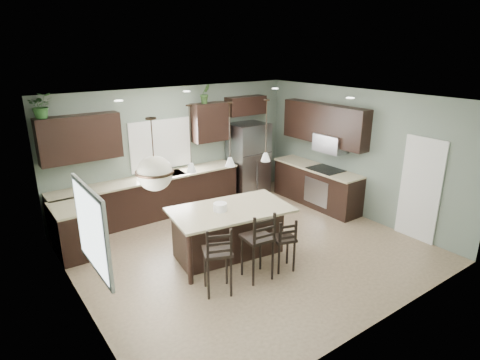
% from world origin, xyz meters
% --- Properties ---
extents(ground, '(6.00, 6.00, 0.00)m').
position_xyz_m(ground, '(0.00, 0.00, 0.00)').
color(ground, '#9E8466').
rests_on(ground, ground).
extents(pantry_door, '(0.04, 0.82, 2.04)m').
position_xyz_m(pantry_door, '(2.98, -1.55, 1.02)').
color(pantry_door, white).
rests_on(pantry_door, ground).
extents(window_back, '(1.35, 0.02, 1.00)m').
position_xyz_m(window_back, '(-0.40, 2.73, 1.55)').
color(window_back, white).
rests_on(window_back, room_shell).
extents(window_left, '(0.02, 1.10, 1.00)m').
position_xyz_m(window_left, '(-2.98, -0.80, 1.55)').
color(window_left, white).
rests_on(window_left, room_shell).
extents(left_return_cabs, '(0.60, 0.90, 0.90)m').
position_xyz_m(left_return_cabs, '(-2.70, 1.70, 0.45)').
color(left_return_cabs, black).
rests_on(left_return_cabs, ground).
extents(left_return_countertop, '(0.66, 0.96, 0.04)m').
position_xyz_m(left_return_countertop, '(-2.68, 1.70, 0.92)').
color(left_return_countertop, '#BCB38E').
rests_on(left_return_countertop, left_return_cabs).
extents(back_lower_cabs, '(4.20, 0.60, 0.90)m').
position_xyz_m(back_lower_cabs, '(-0.85, 2.45, 0.45)').
color(back_lower_cabs, black).
rests_on(back_lower_cabs, ground).
extents(back_countertop, '(4.20, 0.66, 0.04)m').
position_xyz_m(back_countertop, '(-0.85, 2.43, 0.92)').
color(back_countertop, '#BCB38E').
rests_on(back_countertop, back_lower_cabs).
extents(sink_inset, '(0.70, 0.45, 0.01)m').
position_xyz_m(sink_inset, '(-0.40, 2.43, 0.94)').
color(sink_inset, gray).
rests_on(sink_inset, back_countertop).
extents(faucet, '(0.02, 0.02, 0.28)m').
position_xyz_m(faucet, '(-0.40, 2.40, 1.08)').
color(faucet, silver).
rests_on(faucet, back_countertop).
extents(back_upper_left, '(1.55, 0.34, 0.90)m').
position_xyz_m(back_upper_left, '(-2.15, 2.58, 1.95)').
color(back_upper_left, black).
rests_on(back_upper_left, room_shell).
extents(back_upper_right, '(0.85, 0.34, 0.90)m').
position_xyz_m(back_upper_right, '(0.80, 2.58, 1.95)').
color(back_upper_right, black).
rests_on(back_upper_right, room_shell).
extents(fridge_header, '(1.05, 0.34, 0.45)m').
position_xyz_m(fridge_header, '(1.85, 2.58, 2.25)').
color(fridge_header, black).
rests_on(fridge_header, room_shell).
extents(right_lower_cabs, '(0.60, 2.35, 0.90)m').
position_xyz_m(right_lower_cabs, '(2.70, 0.87, 0.45)').
color(right_lower_cabs, black).
rests_on(right_lower_cabs, ground).
extents(right_countertop, '(0.66, 2.35, 0.04)m').
position_xyz_m(right_countertop, '(2.68, 0.87, 0.92)').
color(right_countertop, '#BCB38E').
rests_on(right_countertop, right_lower_cabs).
extents(cooktop, '(0.58, 0.75, 0.02)m').
position_xyz_m(cooktop, '(2.68, 0.60, 0.94)').
color(cooktop, black).
rests_on(cooktop, right_countertop).
extents(wall_oven_front, '(0.01, 0.72, 0.60)m').
position_xyz_m(wall_oven_front, '(2.40, 0.60, 0.45)').
color(wall_oven_front, gray).
rests_on(wall_oven_front, right_lower_cabs).
extents(right_upper_cabs, '(0.34, 2.35, 0.90)m').
position_xyz_m(right_upper_cabs, '(2.83, 0.87, 1.95)').
color(right_upper_cabs, black).
rests_on(right_upper_cabs, room_shell).
extents(microwave, '(0.40, 0.75, 0.40)m').
position_xyz_m(microwave, '(2.78, 0.60, 1.55)').
color(microwave, gray).
rests_on(microwave, right_upper_cabs).
extents(refrigerator, '(0.90, 0.74, 1.85)m').
position_xyz_m(refrigerator, '(1.76, 2.34, 0.93)').
color(refrigerator, gray).
rests_on(refrigerator, ground).
extents(kitchen_island, '(2.25, 1.49, 0.92)m').
position_xyz_m(kitchen_island, '(-0.40, -0.01, 0.46)').
color(kitchen_island, black).
rests_on(kitchen_island, ground).
extents(serving_dish, '(0.24, 0.24, 0.14)m').
position_xyz_m(serving_dish, '(-0.60, 0.02, 0.99)').
color(serving_dish, white).
rests_on(serving_dish, kitchen_island).
extents(bar_stool_left, '(0.56, 0.56, 1.15)m').
position_xyz_m(bar_stool_left, '(-1.21, -0.83, 0.57)').
color(bar_stool_left, black).
rests_on(bar_stool_left, ground).
extents(bar_stool_center, '(0.49, 0.49, 1.20)m').
position_xyz_m(bar_stool_center, '(-0.47, -0.86, 0.60)').
color(bar_stool_center, black).
rests_on(bar_stool_center, ground).
extents(bar_stool_right, '(0.45, 0.45, 0.96)m').
position_xyz_m(bar_stool_right, '(0.06, -0.91, 0.48)').
color(bar_stool_right, black).
rests_on(bar_stool_right, ground).
extents(pendant_left, '(0.17, 0.17, 1.10)m').
position_xyz_m(pendant_left, '(-1.09, 0.10, 2.25)').
color(pendant_left, white).
rests_on(pendant_left, room_shell).
extents(pendant_center, '(0.17, 0.17, 1.10)m').
position_xyz_m(pendant_center, '(-0.40, -0.01, 2.25)').
color(pendant_center, white).
rests_on(pendant_center, room_shell).
extents(pendant_right, '(0.17, 0.17, 1.10)m').
position_xyz_m(pendant_right, '(0.29, -0.11, 2.25)').
color(pendant_right, white).
rests_on(pendant_right, room_shell).
extents(chandelier, '(0.51, 0.51, 0.99)m').
position_xyz_m(chandelier, '(-2.05, -0.65, 2.31)').
color(chandelier, '#F1E6C5').
rests_on(chandelier, room_shell).
extents(plant_back_left, '(0.46, 0.42, 0.46)m').
position_xyz_m(plant_back_left, '(-2.75, 2.55, 2.63)').
color(plant_back_left, '#2A5826').
rests_on(plant_back_left, back_upper_left).
extents(plant_back_right, '(0.24, 0.20, 0.44)m').
position_xyz_m(plant_back_right, '(0.67, 2.55, 2.62)').
color(plant_back_right, '#335826').
rests_on(plant_back_right, back_upper_right).
extents(room_shell, '(6.00, 6.00, 6.00)m').
position_xyz_m(room_shell, '(0.00, 0.00, 1.70)').
color(room_shell, slate).
rests_on(room_shell, ground).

